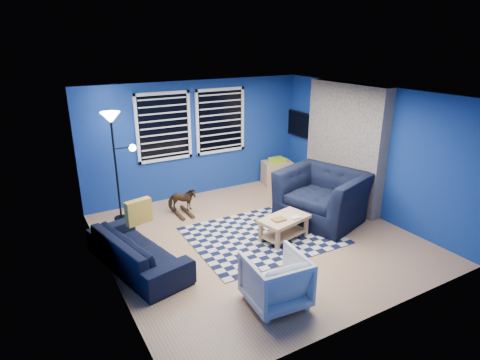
# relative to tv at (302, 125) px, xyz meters

# --- Properties ---
(floor) EXTENTS (5.00, 5.00, 0.00)m
(floor) POSITION_rel_tv_xyz_m (-2.45, -2.00, -1.40)
(floor) COLOR tan
(floor) RESTS_ON ground
(ceiling) EXTENTS (5.00, 5.00, 0.00)m
(ceiling) POSITION_rel_tv_xyz_m (-2.45, -2.00, 1.10)
(ceiling) COLOR white
(ceiling) RESTS_ON wall_back
(wall_back) EXTENTS (5.00, 0.00, 5.00)m
(wall_back) POSITION_rel_tv_xyz_m (-2.45, 0.50, -0.15)
(wall_back) COLOR navy
(wall_back) RESTS_ON floor
(wall_left) EXTENTS (0.00, 5.00, 5.00)m
(wall_left) POSITION_rel_tv_xyz_m (-4.95, -2.00, -0.15)
(wall_left) COLOR navy
(wall_left) RESTS_ON floor
(wall_right) EXTENTS (0.00, 5.00, 5.00)m
(wall_right) POSITION_rel_tv_xyz_m (0.05, -2.00, -0.15)
(wall_right) COLOR navy
(wall_right) RESTS_ON floor
(fireplace) EXTENTS (0.65, 2.00, 2.50)m
(fireplace) POSITION_rel_tv_xyz_m (-0.09, -1.50, -0.20)
(fireplace) COLOR gray
(fireplace) RESTS_ON floor
(window_left) EXTENTS (1.17, 0.06, 1.42)m
(window_left) POSITION_rel_tv_xyz_m (-3.20, 0.46, 0.20)
(window_left) COLOR black
(window_left) RESTS_ON wall_back
(window_right) EXTENTS (1.17, 0.06, 1.42)m
(window_right) POSITION_rel_tv_xyz_m (-1.90, 0.46, 0.20)
(window_right) COLOR black
(window_right) RESTS_ON wall_back
(tv) EXTENTS (0.07, 1.00, 0.58)m
(tv) POSITION_rel_tv_xyz_m (0.00, 0.00, 0.00)
(tv) COLOR black
(tv) RESTS_ON wall_right
(rug) EXTENTS (2.54, 2.05, 0.02)m
(rug) POSITION_rel_tv_xyz_m (-2.33, -1.98, -1.39)
(rug) COLOR black
(rug) RESTS_ON floor
(sofa) EXTENTS (2.08, 1.18, 0.57)m
(sofa) POSITION_rel_tv_xyz_m (-4.54, -1.89, -1.11)
(sofa) COLOR black
(sofa) RESTS_ON floor
(armchair_big) EXTENTS (1.83, 1.71, 0.97)m
(armchair_big) POSITION_rel_tv_xyz_m (-0.99, -1.96, -0.92)
(armchair_big) COLOR black
(armchair_big) RESTS_ON floor
(armchair_bent) EXTENTS (0.81, 0.83, 0.70)m
(armchair_bent) POSITION_rel_tv_xyz_m (-3.23, -3.66, -1.05)
(armchair_bent) COLOR gray
(armchair_bent) RESTS_ON floor
(rocking_horse) EXTENTS (0.46, 0.61, 0.47)m
(rocking_horse) POSITION_rel_tv_xyz_m (-3.22, -0.41, -1.10)
(rocking_horse) COLOR #432815
(rocking_horse) RESTS_ON floor
(coffee_table) EXTENTS (0.96, 0.68, 0.44)m
(coffee_table) POSITION_rel_tv_xyz_m (-2.09, -2.26, -1.10)
(coffee_table) COLOR tan
(coffee_table) RESTS_ON rug
(cabinet) EXTENTS (0.75, 0.59, 0.65)m
(cabinet) POSITION_rel_tv_xyz_m (-0.58, 0.13, -1.11)
(cabinet) COLOR tan
(cabinet) RESTS_ON floor
(floor_lamp) EXTENTS (0.57, 0.35, 2.08)m
(floor_lamp) POSITION_rel_tv_xyz_m (-4.31, -0.02, 0.30)
(floor_lamp) COLOR black
(floor_lamp) RESTS_ON floor
(throw_pillow) EXTENTS (0.43, 0.22, 0.39)m
(throw_pillow) POSITION_rel_tv_xyz_m (-4.39, -1.58, -0.63)
(throw_pillow) COLOR gold
(throw_pillow) RESTS_ON sofa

